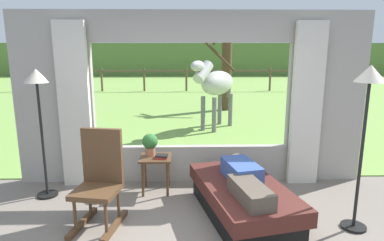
{
  "coord_description": "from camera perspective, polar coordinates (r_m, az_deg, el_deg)",
  "views": [
    {
      "loc": [
        -0.1,
        -2.66,
        2.02
      ],
      "look_at": [
        0.0,
        1.8,
        1.05
      ],
      "focal_mm": 31.18,
      "sensor_mm": 36.0,
      "label": 1
    }
  ],
  "objects": [
    {
      "name": "side_table",
      "position": [
        4.79,
        -6.21,
        -7.26
      ],
      "size": [
        0.44,
        0.44,
        0.52
      ],
      "color": "#4C331E",
      "rests_on": "ground_plane"
    },
    {
      "name": "outdoor_pasture_lawn",
      "position": [
        15.95,
        -0.96,
        5.01
      ],
      "size": [
        36.0,
        21.68,
        0.02
      ],
      "primitive_type": "cube",
      "color": "#759E47",
      "rests_on": "ground_plane"
    },
    {
      "name": "reclining_person",
      "position": [
        4.05,
        8.88,
        -9.58
      ],
      "size": [
        0.47,
        1.43,
        0.22
      ],
      "rotation": [
        0.0,
        0.0,
        0.23
      ],
      "color": "#334C8C",
      "rests_on": "recliner_sofa"
    },
    {
      "name": "rocking_chair",
      "position": [
        4.03,
        -15.51,
        -9.63
      ],
      "size": [
        0.58,
        0.75,
        1.12
      ],
      "rotation": [
        0.0,
        0.0,
        -0.18
      ],
      "color": "#4C331E",
      "rests_on": "ground_plane"
    },
    {
      "name": "pasture_fence_line",
      "position": [
        15.92,
        -0.97,
        7.66
      ],
      "size": [
        16.1,
        0.1,
        1.1
      ],
      "color": "brown",
      "rests_on": "outdoor_pasture_lawn"
    },
    {
      "name": "recliner_sofa",
      "position": [
        4.22,
        8.63,
        -13.17
      ],
      "size": [
        1.26,
        1.86,
        0.42
      ],
      "rotation": [
        0.0,
        0.0,
        0.23
      ],
      "color": "black",
      "rests_on": "ground_plane"
    },
    {
      "name": "distant_hill_ridge",
      "position": [
        25.67,
        -1.12,
        10.42
      ],
      "size": [
        36.0,
        2.0,
        2.4
      ],
      "primitive_type": "cube",
      "color": "#56743A",
      "rests_on": "ground_plane"
    },
    {
      "name": "curtain_panel_right",
      "position": [
        5.17,
        19.01,
        2.47
      ],
      "size": [
        0.44,
        0.1,
        2.4
      ],
      "primitive_type": "cube",
      "color": "beige",
      "rests_on": "ground_plane"
    },
    {
      "name": "floor_lamp_right",
      "position": [
        3.98,
        27.84,
        3.28
      ],
      "size": [
        0.32,
        0.32,
        1.85
      ],
      "color": "black",
      "rests_on": "ground_plane"
    },
    {
      "name": "curtain_panel_left",
      "position": [
        5.1,
        -19.45,
        2.32
      ],
      "size": [
        0.44,
        0.1,
        2.4
      ],
      "primitive_type": "cube",
      "color": "beige",
      "rests_on": "ground_plane"
    },
    {
      "name": "back_wall_with_window",
      "position": [
        4.98,
        -0.12,
        3.37
      ],
      "size": [
        5.2,
        0.12,
        2.55
      ],
      "color": "#9E998E",
      "rests_on": "ground_plane"
    },
    {
      "name": "floor_lamp_left",
      "position": [
        4.82,
        -24.86,
        4.01
      ],
      "size": [
        0.32,
        0.32,
        1.76
      ],
      "color": "black",
      "rests_on": "ground_plane"
    },
    {
      "name": "pasture_tree",
      "position": [
        10.99,
        5.84,
        8.86
      ],
      "size": [
        1.3,
        1.23,
        3.03
      ],
      "color": "#4C3823",
      "rests_on": "outdoor_pasture_lawn"
    },
    {
      "name": "horse",
      "position": [
        8.32,
        4.1,
        6.26
      ],
      "size": [
        1.34,
        1.67,
        1.73
      ],
      "rotation": [
        0.0,
        0.0,
        2.53
      ],
      "color": "#B2B2AD",
      "rests_on": "outdoor_pasture_lawn"
    },
    {
      "name": "book_stack",
      "position": [
        4.69,
        -5.26,
        -6.13
      ],
      "size": [
        0.19,
        0.16,
        0.05
      ],
      "color": "#B22D28",
      "rests_on": "side_table"
    },
    {
      "name": "potted_plant",
      "position": [
        4.77,
        -7.19,
        -3.87
      ],
      "size": [
        0.22,
        0.22,
        0.32
      ],
      "color": "#9E6042",
      "rests_on": "side_table"
    }
  ]
}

